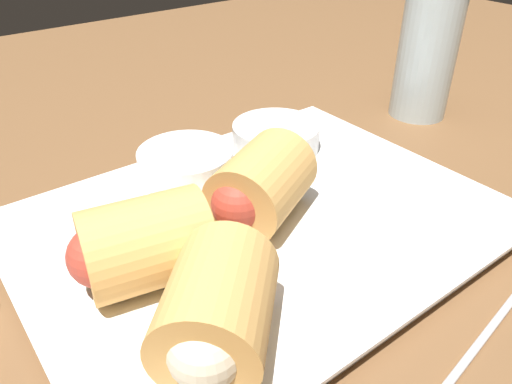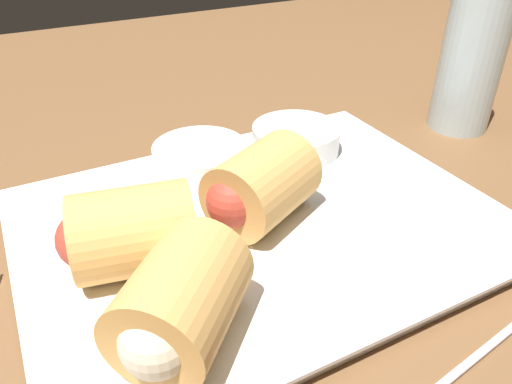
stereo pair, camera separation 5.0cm
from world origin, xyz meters
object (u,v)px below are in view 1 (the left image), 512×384
serving_plate (256,226)px  dipping_bowl_far (276,136)px  dipping_bowl_near (186,162)px  drinking_glass (427,54)px

serving_plate → dipping_bowl_far: size_ratio=4.34×
dipping_bowl_near → drinking_glass: (29.26, -1.62, 4.17)cm
serving_plate → dipping_bowl_far: (8.28, 7.88, 2.03)cm
serving_plate → dipping_bowl_far: dipping_bowl_far is taller
serving_plate → dipping_bowl_far: bearing=43.6°
drinking_glass → dipping_bowl_far: bearing=177.4°
dipping_bowl_near → dipping_bowl_far: bearing=-4.3°
serving_plate → drinking_glass: size_ratio=2.50×
dipping_bowl_near → drinking_glass: 29.60cm
dipping_bowl_near → dipping_bowl_far: (9.19, -0.69, 0.00)cm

